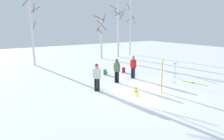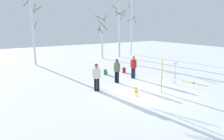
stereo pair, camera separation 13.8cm
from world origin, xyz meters
name	(u,v)px [view 1 (the left image)]	position (x,y,z in m)	size (l,w,h in m)	color
ground_plane	(142,93)	(0.00, 0.00, 0.00)	(60.00, 60.00, 0.00)	white
person_0	(133,66)	(1.62, 2.83, 0.98)	(0.34, 0.49, 1.72)	#1E2338
person_1	(117,69)	(-0.09, 2.53, 0.98)	(0.34, 0.49, 1.72)	black
person_2	(97,76)	(-2.11, 1.74, 0.98)	(0.38, 0.41, 1.72)	black
ski_pair_planted_0	(162,76)	(1.01, -0.59, 1.00)	(0.21, 0.09, 2.02)	yellow
ski_pair_lying_0	(194,83)	(4.35, -0.54, 0.01)	(0.54, 1.74, 0.05)	yellow
ski_pair_lying_1	(136,91)	(-0.16, 0.32, 0.01)	(1.25, 1.57, 0.05)	yellow
ski_poles_0	(175,72)	(3.15, 0.20, 0.79)	(0.07, 0.21, 1.48)	#B2B2BC
backpack_0	(124,70)	(2.08, 4.64, 0.21)	(0.34, 0.35, 0.44)	red
backpack_1	(105,72)	(0.39, 4.90, 0.21)	(0.34, 0.31, 0.44)	#4C7F3F
water_bottle_0	(96,81)	(-1.41, 3.21, 0.13)	(0.07, 0.07, 0.28)	#1E72BF
water_bottle_1	(175,77)	(4.33, 1.05, 0.11)	(0.08, 0.08, 0.23)	silver
birch_tree_0	(32,31)	(-3.62, 12.28, 3.39)	(1.62, 1.35, 6.45)	silver
birch_tree_1	(101,36)	(4.16, 12.08, 2.77)	(1.38, 1.45, 5.21)	silver
birch_tree_2	(118,29)	(6.65, 12.03, 3.53)	(1.75, 1.67, 6.66)	silver
birch_tree_3	(130,27)	(9.26, 12.85, 3.76)	(1.21, 1.46, 7.32)	silver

